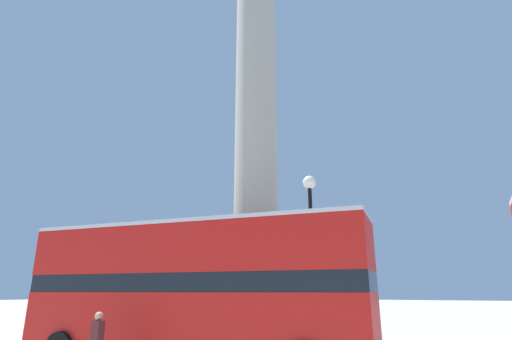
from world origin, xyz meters
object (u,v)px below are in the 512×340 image
object	(u,v)px
equestrian_statue	(158,297)
street_lamp	(312,242)
monument_column	(256,131)
bus_a	(194,285)

from	to	relation	value
equestrian_statue	street_lamp	world-z (taller)	equestrian_statue
monument_column	street_lamp	xyz separation A→B (m)	(3.13, -1.95, -5.49)
street_lamp	monument_column	bearing A→B (deg)	148.01
street_lamp	bus_a	bearing A→B (deg)	-139.28
bus_a	equestrian_statue	xyz separation A→B (m)	(-8.73, 9.01, -0.50)
monument_column	street_lamp	size ratio (longest dim) A/B	4.17
bus_a	street_lamp	size ratio (longest dim) A/B	1.79
equestrian_statue	street_lamp	bearing A→B (deg)	-11.59
monument_column	bus_a	xyz separation A→B (m)	(0.05, -4.60, -6.95)
monument_column	bus_a	bearing A→B (deg)	-89.39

